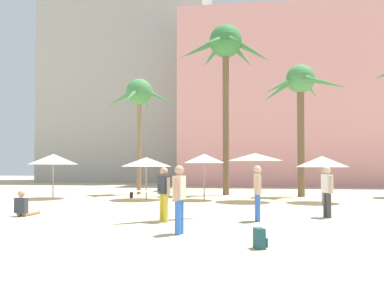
{
  "coord_description": "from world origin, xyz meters",
  "views": [
    {
      "loc": [
        2.3,
        -6.56,
        1.7
      ],
      "look_at": [
        0.63,
        5.46,
        2.06
      ],
      "focal_mm": 38.58,
      "sensor_mm": 36.0,
      "label": 1
    }
  ],
  "objects": [
    {
      "name": "beach_towel",
      "position": [
        3.54,
        1.73,
        0.01
      ],
      "size": [
        1.8,
        1.54,
        0.01
      ],
      "primitive_type": "cube",
      "rotation": [
        0.0,
        0.0,
        0.39
      ],
      "color": "white",
      "rests_on": "ground"
    },
    {
      "name": "person_near_left",
      "position": [
        -5.28,
        6.58,
        0.3
      ],
      "size": [
        0.47,
        0.99,
        0.89
      ],
      "rotation": [
        0.0,
        0.0,
        1.48
      ],
      "color": "tan",
      "rests_on": "ground"
    },
    {
      "name": "backpack",
      "position": [
        2.51,
        2.06,
        0.2
      ],
      "size": [
        0.31,
        0.34,
        0.42
      ],
      "rotation": [
        0.0,
        0.0,
        0.31
      ],
      "color": "#1E494E",
      "rests_on": "ground"
    },
    {
      "name": "cafe_umbrella_5",
      "position": [
        0.08,
        13.85,
        2.08
      ],
      "size": [
        2.04,
        2.04,
        2.31
      ],
      "color": "gray",
      "rests_on": "ground"
    },
    {
      "name": "cafe_umbrella_0",
      "position": [
        2.57,
        13.27,
        2.13
      ],
      "size": [
        2.6,
        2.6,
        2.31
      ],
      "color": "gray",
      "rests_on": "ground"
    },
    {
      "name": "cafe_umbrella_3",
      "position": [
        -7.85,
        13.76,
        2.05
      ],
      "size": [
        2.52,
        2.52,
        2.32
      ],
      "color": "gray",
      "rests_on": "ground"
    },
    {
      "name": "person_far_left",
      "position": [
        0.57,
        3.57,
        0.94
      ],
      "size": [
        0.28,
        0.61,
        1.71
      ],
      "rotation": [
        0.0,
        0.0,
        6.12
      ],
      "color": "blue",
      "rests_on": "ground"
    },
    {
      "name": "person_mid_left",
      "position": [
        2.55,
        6.25,
        0.94
      ],
      "size": [
        0.24,
        0.6,
        1.71
      ],
      "rotation": [
        0.0,
        0.0,
        0.02
      ],
      "color": "blue",
      "rests_on": "ground"
    },
    {
      "name": "palm_tree_right",
      "position": [
        5.17,
        16.92,
        5.97
      ],
      "size": [
        4.77,
        4.69,
        7.36
      ],
      "color": "brown",
      "rests_on": "ground"
    },
    {
      "name": "cafe_umbrella_4",
      "position": [
        5.63,
        13.13,
        1.9
      ],
      "size": [
        2.4,
        2.4,
        2.16
      ],
      "color": "gray",
      "rests_on": "ground"
    },
    {
      "name": "ground",
      "position": [
        0.0,
        0.0,
        0.0
      ],
      "size": [
        120.0,
        120.0,
        0.0
      ],
      "primitive_type": "plane",
      "color": "#C6B28C"
    },
    {
      "name": "palm_tree_far_left",
      "position": [
        -4.27,
        17.53,
        5.87
      ],
      "size": [
        4.4,
        4.27,
        6.97
      ],
      "color": "#896B4C",
      "rests_on": "ground"
    },
    {
      "name": "person_mid_right",
      "position": [
        -0.28,
        5.87,
        0.91
      ],
      "size": [
        2.44,
        2.08,
        1.66
      ],
      "rotation": [
        0.0,
        0.0,
        0.75
      ],
      "color": "gold",
      "rests_on": "ground"
    },
    {
      "name": "hotel_pink",
      "position": [
        8.71,
        32.49,
        7.67
      ],
      "size": [
        24.95,
        9.55,
        15.35
      ],
      "primitive_type": "cube",
      "color": "pink",
      "rests_on": "ground"
    },
    {
      "name": "palm_tree_left",
      "position": [
        0.95,
        17.61,
        8.44
      ],
      "size": [
        5.46,
        5.12,
        10.05
      ],
      "color": "brown",
      "rests_on": "ground"
    },
    {
      "name": "person_near_right",
      "position": [
        4.83,
        7.49,
        0.92
      ],
      "size": [
        0.34,
        0.6,
        1.68
      ],
      "rotation": [
        0.0,
        0.0,
        0.33
      ],
      "color": "#3D3D42",
      "rests_on": "ground"
    },
    {
      "name": "hotel_tower_gray",
      "position": [
        -11.06,
        39.36,
        14.35
      ],
      "size": [
        17.61,
        11.44,
        28.7
      ],
      "primitive_type": "cube",
      "color": "#A8A8A3",
      "rests_on": "ground"
    },
    {
      "name": "cafe_umbrella_2",
      "position": [
        -2.84,
        13.68,
        1.9
      ],
      "size": [
        2.55,
        2.55,
        2.13
      ],
      "color": "gray",
      "rests_on": "ground"
    }
  ]
}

